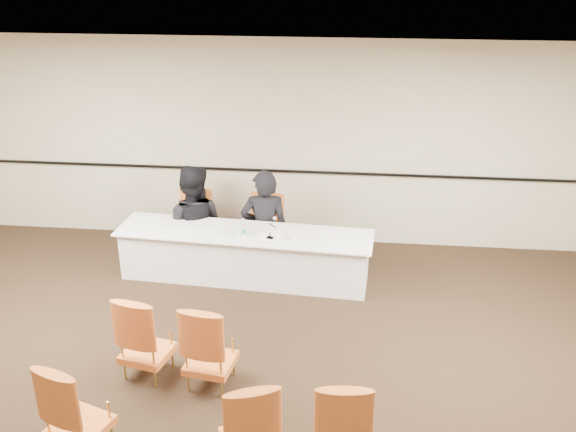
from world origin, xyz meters
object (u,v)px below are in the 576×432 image
object	(u,v)px
aud_chair_front_mid	(210,344)
aud_chair_back_left	(77,406)
water_bottle	(243,227)
aud_chair_back_mid	(248,423)
panelist_second	(193,229)
coffee_cup	(294,236)
panel_table	(245,255)
panelist_second_chair	(193,225)
microphone	(270,229)
panelist_main	(265,233)
drinking_glass	(239,233)
aud_chair_front_left	(146,334)
panelist_main_chair	(265,231)
aud_chair_back_right	(342,421)

from	to	relation	value
aud_chair_front_mid	aud_chair_back_left	bearing A→B (deg)	-123.50
water_bottle	aud_chair_back_mid	bearing A→B (deg)	-79.59
panelist_second	coffee_cup	bearing A→B (deg)	153.55
panel_table	panelist_second_chair	xyz separation A→B (m)	(-0.84, 0.58, 0.14)
panel_table	panelist_second_chair	world-z (taller)	panelist_second_chair
aud_chair_front_mid	aud_chair_back_left	world-z (taller)	same
aud_chair_back_left	microphone	bearing A→B (deg)	87.00
panel_table	aud_chair_back_mid	xyz separation A→B (m)	(0.61, -3.34, 0.14)
panelist_second	coffee_cup	distance (m)	1.73
panelist_main	drinking_glass	size ratio (longest dim) A/B	18.42
panelist_second	microphone	bearing A→B (deg)	148.84
drinking_glass	aud_chair_front_left	distance (m)	2.14
panelist_second_chair	aud_chair_back_mid	size ratio (longest dim) A/B	1.00
panelist_second_chair	drinking_glass	xyz separation A→B (m)	(0.80, -0.70, 0.25)
panelist_main_chair	aud_chair_back_right	xyz separation A→B (m)	(1.18, -3.74, 0.00)
panelist_main_chair	aud_chair_back_mid	size ratio (longest dim) A/B	1.00
aud_chair_back_right	coffee_cup	bearing A→B (deg)	98.45
microphone	water_bottle	bearing A→B (deg)	-170.53
drinking_glass	aud_chair_back_right	size ratio (longest dim) A/B	0.11
drinking_glass	panelist_second	bearing A→B (deg)	138.55
panelist_second	aud_chair_back_mid	bearing A→B (deg)	110.42
panelist_main	aud_chair_back_mid	size ratio (longest dim) A/B	1.94
drinking_glass	panelist_main_chair	bearing A→B (deg)	69.04
panelist_main_chair	panelist_second	world-z (taller)	panelist_second
aud_chair_front_left	aud_chair_back_left	distance (m)	1.16
aud_chair_back_left	panelist_second_chair	bearing A→B (deg)	108.06
panel_table	aud_chair_back_left	size ratio (longest dim) A/B	3.55
aud_chair_back_mid	drinking_glass	bearing A→B (deg)	80.72
panelist_main_chair	aud_chair_front_left	distance (m)	2.80
drinking_glass	aud_chair_front_mid	size ratio (longest dim) A/B	0.11
panelist_second_chair	panelist_main	bearing A→B (deg)	-0.00
panelist_main_chair	aud_chair_front_mid	world-z (taller)	same
water_bottle	aud_chair_front_left	world-z (taller)	aud_chair_front_left
panelist_second	drinking_glass	xyz separation A→B (m)	(0.80, -0.70, 0.31)
panelist_second_chair	drinking_glass	size ratio (longest dim) A/B	9.50
aud_chair_back_left	water_bottle	bearing A→B (deg)	93.08
coffee_cup	panelist_main_chair	bearing A→B (deg)	124.78
drinking_glass	aud_chair_back_right	world-z (taller)	aud_chair_back_right
panelist_second	drinking_glass	size ratio (longest dim) A/B	19.06
drinking_glass	panelist_second_chair	bearing A→B (deg)	138.55
panelist_main_chair	panelist_second_chair	bearing A→B (deg)	180.00
microphone	aud_chair_front_mid	size ratio (longest dim) A/B	0.27
water_bottle	aud_chair_back_mid	xyz separation A→B (m)	(0.60, -3.25, -0.32)
panel_table	drinking_glass	bearing A→B (deg)	-104.16
panelist_main_chair	aud_chair_back_right	distance (m)	3.92
aud_chair_back_mid	panelist_second_chair	bearing A→B (deg)	89.57
panelist_second	aud_chair_front_mid	size ratio (longest dim) A/B	2.01
coffee_cup	panelist_main	bearing A→B (deg)	124.78
aud_chair_back_left	panelist_main	bearing A→B (deg)	92.81
microphone	water_bottle	distance (m)	0.36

